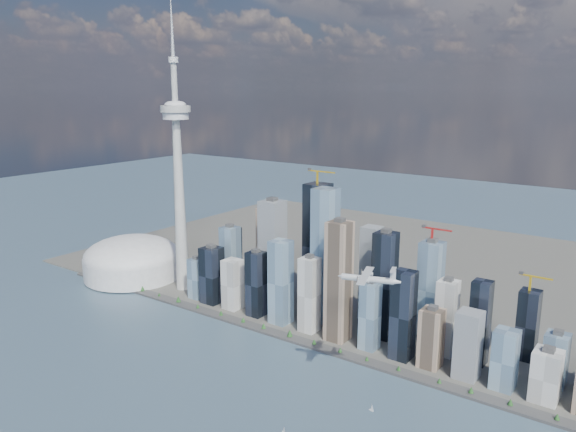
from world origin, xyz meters
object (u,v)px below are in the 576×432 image
Objects in this scene: dome_stadium at (132,260)px; sailboat_east at (372,409)px; needle_tower at (178,173)px; airplane at (369,278)px; sailboat_west at (284,430)px.

dome_stadium is 666.01m from sailboat_east.
needle_tower is 7.26× the size of airplane.
needle_tower reaches higher than sailboat_west.
dome_stadium is 639.05m from sailboat_west.
needle_tower is at bearing 177.26° from sailboat_east.
dome_stadium is at bearing -178.13° from sailboat_east.
airplane is at bearing 165.90° from sailboat_east.
sailboat_east reaches higher than sailboat_west.
airplane is 8.77× the size of sailboat_west.
needle_tower is 520.82m from airplane.
needle_tower reaches higher than dome_stadium.
airplane is (491.52, -158.79, -66.71)m from needle_tower.
needle_tower is 63.73× the size of sailboat_west.
dome_stadium reaches higher than sailboat_east.
sailboat_west is at bearing -106.37° from sailboat_east.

